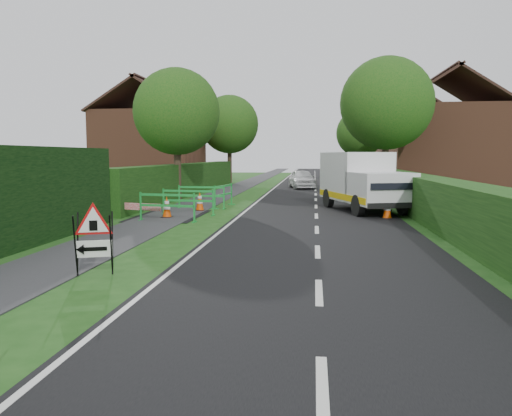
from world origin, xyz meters
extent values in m
plane|color=#1C4A15|center=(0.00, 0.00, 0.00)|extent=(120.00, 120.00, 0.00)
cube|color=black|center=(2.50, 35.00, 0.00)|extent=(6.00, 90.00, 0.02)
cube|color=#2D2D30|center=(-3.00, 35.00, 0.01)|extent=(2.00, 90.00, 0.02)
cube|color=#14380F|center=(-5.00, 22.00, 0.00)|extent=(1.00, 24.00, 1.80)
cube|color=#14380F|center=(6.50, 16.00, 0.00)|extent=(1.20, 50.00, 1.50)
cube|color=brown|center=(-10.00, 30.00, 2.75)|extent=(7.00, 7.00, 5.50)
cube|color=#331E19|center=(-11.75, 30.00, 6.59)|extent=(4.00, 7.40, 2.58)
cube|color=#331E19|center=(-8.25, 30.00, 6.59)|extent=(4.00, 7.40, 2.58)
cube|color=#331E19|center=(-10.00, 30.00, 7.69)|extent=(0.25, 7.40, 0.18)
cube|color=brown|center=(11.00, 28.00, 2.75)|extent=(7.00, 7.00, 5.50)
cube|color=#331E19|center=(9.25, 28.00, 6.59)|extent=(4.00, 7.40, 2.58)
cube|color=#331E19|center=(12.75, 28.00, 6.59)|extent=(4.00, 7.40, 2.58)
cube|color=#331E19|center=(11.00, 28.00, 7.69)|extent=(0.25, 7.40, 0.18)
cube|color=brown|center=(12.00, 42.00, 2.75)|extent=(7.00, 7.00, 5.50)
cube|color=#331E19|center=(10.25, 42.00, 6.59)|extent=(4.00, 7.40, 2.58)
cube|color=#331E19|center=(13.75, 42.00, 6.59)|extent=(4.00, 7.40, 2.58)
cube|color=#331E19|center=(12.00, 42.00, 7.69)|extent=(0.25, 7.40, 0.18)
cylinder|color=#2D2116|center=(-4.60, 18.00, 1.31)|extent=(0.36, 0.36, 2.62)
sphere|color=#134613|center=(-4.60, 18.00, 4.50)|extent=(4.40, 4.40, 4.40)
cylinder|color=#2D2116|center=(6.40, 22.00, 1.49)|extent=(0.36, 0.36, 2.97)
sphere|color=#134613|center=(6.40, 22.00, 5.18)|extent=(5.20, 5.20, 5.20)
cylinder|color=#2D2116|center=(-4.60, 34.00, 1.40)|extent=(0.36, 0.36, 2.80)
sphere|color=#134613|center=(-4.60, 34.00, 4.84)|extent=(4.80, 4.80, 4.80)
cylinder|color=#2D2116|center=(6.40, 38.00, 1.22)|extent=(0.36, 0.36, 2.45)
sphere|color=#134613|center=(6.40, 38.00, 4.23)|extent=(4.20, 4.20, 4.20)
cylinder|color=black|center=(-1.94, 1.45, 0.61)|extent=(0.14, 0.35, 1.17)
cylinder|color=black|center=(-2.03, 1.73, 0.61)|extent=(0.14, 0.35, 1.17)
cylinder|color=black|center=(-1.34, 1.65, 0.61)|extent=(0.14, 0.35, 1.17)
cylinder|color=black|center=(-1.43, 1.93, 0.61)|extent=(0.14, 0.35, 1.17)
cube|color=white|center=(-1.68, 1.67, 0.53)|extent=(0.63, 0.23, 0.32)
cube|color=black|center=(-1.67, 1.65, 0.53)|extent=(0.44, 0.16, 0.07)
cone|color=black|center=(-1.91, 1.57, 0.53)|extent=(0.20, 0.23, 0.19)
cube|color=black|center=(-1.67, 1.65, 0.97)|extent=(0.14, 0.06, 0.19)
cube|color=silver|center=(4.14, 14.38, 1.42)|extent=(2.95, 3.76, 1.97)
cube|color=silver|center=(4.90, 12.01, 1.03)|extent=(2.60, 2.65, 1.21)
cube|color=black|center=(5.21, 11.03, 1.33)|extent=(1.78, 0.77, 0.55)
cube|color=yellow|center=(3.45, 13.16, 0.63)|extent=(1.56, 4.82, 0.25)
cube|color=yellow|center=(5.41, 13.79, 0.63)|extent=(1.56, 4.82, 0.25)
cube|color=black|center=(5.21, 11.04, 0.49)|extent=(1.95, 0.73, 0.20)
cylinder|color=black|center=(4.04, 11.67, 0.41)|extent=(0.48, 0.85, 0.82)
cylinder|color=black|center=(5.79, 12.24, 0.41)|extent=(0.48, 0.85, 0.82)
cylinder|color=black|center=(3.03, 14.81, 0.41)|extent=(0.48, 0.85, 0.82)
cylinder|color=black|center=(4.79, 15.37, 0.41)|extent=(0.48, 0.85, 0.82)
cube|color=black|center=(5.03, 11.12, 0.02)|extent=(0.38, 0.38, 0.04)
cone|color=#E64907|center=(5.03, 11.12, 0.42)|extent=(0.32, 0.32, 0.75)
cylinder|color=white|center=(5.03, 11.12, 0.38)|extent=(0.25, 0.25, 0.14)
cylinder|color=white|center=(5.03, 11.12, 0.56)|extent=(0.17, 0.17, 0.10)
cube|color=black|center=(5.41, 13.97, 0.02)|extent=(0.38, 0.38, 0.04)
cone|color=#E64907|center=(5.41, 13.97, 0.42)|extent=(0.32, 0.32, 0.75)
cylinder|color=white|center=(5.41, 13.97, 0.38)|extent=(0.25, 0.25, 0.14)
cylinder|color=white|center=(5.41, 13.97, 0.56)|extent=(0.17, 0.17, 0.10)
cube|color=black|center=(4.96, 15.55, 0.02)|extent=(0.38, 0.38, 0.04)
cone|color=#E64907|center=(4.96, 15.55, 0.42)|extent=(0.32, 0.32, 0.75)
cylinder|color=white|center=(4.96, 15.55, 0.38)|extent=(0.25, 0.25, 0.14)
cylinder|color=white|center=(4.96, 15.55, 0.56)|extent=(0.17, 0.17, 0.10)
cube|color=black|center=(-2.94, 10.52, 0.02)|extent=(0.38, 0.38, 0.04)
cone|color=#E64907|center=(-2.94, 10.52, 0.42)|extent=(0.32, 0.32, 0.75)
cylinder|color=white|center=(-2.94, 10.52, 0.38)|extent=(0.25, 0.25, 0.14)
cylinder|color=white|center=(-2.94, 10.52, 0.56)|extent=(0.17, 0.17, 0.10)
cube|color=black|center=(-2.26, 12.89, 0.02)|extent=(0.38, 0.38, 0.04)
cone|color=#E64907|center=(-2.26, 12.89, 0.42)|extent=(0.32, 0.32, 0.75)
cylinder|color=white|center=(-2.26, 12.89, 0.38)|extent=(0.25, 0.25, 0.14)
cylinder|color=white|center=(-2.26, 12.89, 0.56)|extent=(0.17, 0.17, 0.10)
cube|color=green|center=(-3.61, 9.62, 0.50)|extent=(0.06, 0.06, 1.00)
cube|color=green|center=(-1.63, 9.33, 0.50)|extent=(0.06, 0.06, 1.00)
cube|color=green|center=(-2.62, 9.48, 0.92)|extent=(1.99, 0.33, 0.08)
cube|color=green|center=(-2.62, 9.48, 0.55)|extent=(1.99, 0.33, 0.08)
cube|color=green|center=(-3.61, 9.62, 0.02)|extent=(0.11, 0.35, 0.04)
cube|color=green|center=(-1.63, 9.33, 0.02)|extent=(0.11, 0.35, 0.04)
cube|color=green|center=(-3.37, 11.52, 0.50)|extent=(0.05, 0.05, 1.00)
cube|color=green|center=(-1.38, 11.32, 0.50)|extent=(0.05, 0.05, 1.00)
cube|color=green|center=(-2.38, 11.42, 0.92)|extent=(1.99, 0.25, 0.08)
cube|color=green|center=(-2.38, 11.42, 0.55)|extent=(1.99, 0.25, 0.08)
cube|color=green|center=(-3.37, 11.52, 0.02)|extent=(0.10, 0.35, 0.04)
cube|color=green|center=(-1.38, 11.32, 0.02)|extent=(0.10, 0.35, 0.04)
cube|color=green|center=(-3.38, 13.81, 0.50)|extent=(0.05, 0.05, 1.00)
cube|color=green|center=(-1.39, 13.63, 0.50)|extent=(0.05, 0.05, 1.00)
cube|color=green|center=(-2.38, 13.72, 0.92)|extent=(2.00, 0.23, 0.08)
cube|color=green|center=(-2.38, 13.72, 0.55)|extent=(2.00, 0.23, 0.08)
cube|color=green|center=(-3.38, 13.81, 0.02)|extent=(0.09, 0.35, 0.04)
cube|color=green|center=(-1.39, 13.63, 0.02)|extent=(0.09, 0.35, 0.04)
cube|color=green|center=(-1.78, 13.63, 0.50)|extent=(0.06, 0.06, 1.00)
cube|color=green|center=(-1.39, 15.59, 0.50)|extent=(0.06, 0.06, 1.00)
cube|color=green|center=(-1.59, 14.61, 0.92)|extent=(0.44, 1.97, 0.08)
cube|color=green|center=(-1.59, 14.61, 0.55)|extent=(0.44, 1.97, 0.08)
cube|color=green|center=(-1.78, 13.63, 0.02)|extent=(0.35, 0.13, 0.04)
cube|color=green|center=(-1.39, 15.59, 0.02)|extent=(0.35, 0.13, 0.04)
cube|color=red|center=(-3.67, 9.97, 0.00)|extent=(1.46, 0.42, 0.25)
imported|color=white|center=(1.57, 27.59, 0.65)|extent=(2.21, 4.06, 1.31)
camera|label=1|loc=(2.40, -7.11, 2.26)|focal=35.00mm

